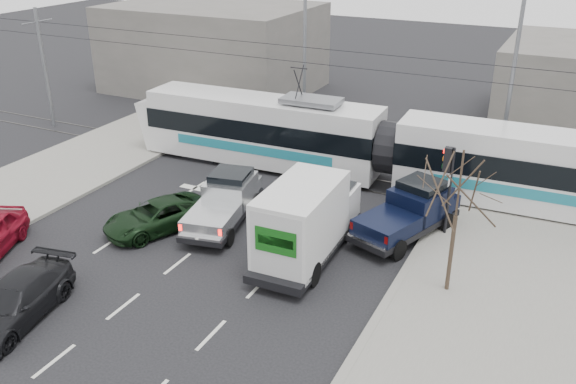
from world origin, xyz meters
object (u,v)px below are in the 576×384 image
at_px(street_lamp_far, 302,43).
at_px(dark_car, 15,301).
at_px(silver_pickup, 226,199).
at_px(tram, 388,149).
at_px(traffic_signal, 448,172).
at_px(navy_pickup, 411,211).
at_px(bare_tree, 459,191).
at_px(box_truck, 307,221).
at_px(green_car, 157,216).
at_px(street_lamp_near, 509,72).

distance_m(street_lamp_far, dark_car, 21.47).
bearing_deg(silver_pickup, tram, 42.00).
height_order(traffic_signal, tram, tram).
bearing_deg(traffic_signal, dark_car, -132.94).
bearing_deg(tram, dark_car, -117.08).
bearing_deg(navy_pickup, bare_tree, -37.09).
xyz_separation_m(street_lamp_far, box_truck, (6.55, -13.47, -3.58)).
distance_m(bare_tree, tram, 9.34).
xyz_separation_m(silver_pickup, navy_pickup, (7.22, 2.17, 0.09)).
height_order(street_lamp_far, tram, street_lamp_far).
bearing_deg(box_truck, silver_pickup, 161.35).
height_order(tram, green_car, tram).
relative_size(bare_tree, street_lamp_far, 0.56).
height_order(green_car, dark_car, dark_car).
distance_m(traffic_signal, street_lamp_far, 14.47).
height_order(traffic_signal, navy_pickup, traffic_signal).
xyz_separation_m(bare_tree, dark_car, (-11.83, -7.51, -3.13)).
xyz_separation_m(street_lamp_near, box_truck, (-4.95, -11.47, -3.58)).
bearing_deg(dark_car, silver_pickup, 64.75).
bearing_deg(silver_pickup, green_car, -148.25).
relative_size(traffic_signal, street_lamp_far, 0.40).
relative_size(street_lamp_far, green_car, 2.05).
height_order(street_lamp_near, silver_pickup, street_lamp_near).
height_order(bare_tree, traffic_signal, bare_tree).
bearing_deg(green_car, street_lamp_far, 115.05).
distance_m(traffic_signal, green_car, 11.63).
bearing_deg(green_car, traffic_signal, 47.99).
distance_m(silver_pickup, green_car, 2.85).
bearing_deg(traffic_signal, silver_pickup, -162.38).
relative_size(street_lamp_near, box_truck, 1.44).
height_order(bare_tree, silver_pickup, bare_tree).
distance_m(tram, navy_pickup, 5.01).
xyz_separation_m(traffic_signal, navy_pickup, (-1.18, -0.50, -1.69)).
bearing_deg(box_truck, dark_car, -132.98).
relative_size(street_lamp_far, dark_car, 1.96).
bearing_deg(street_lamp_near, silver_pickup, -132.25).
bearing_deg(box_truck, street_lamp_near, 64.81).
distance_m(box_truck, green_car, 6.45).
height_order(street_lamp_near, tram, street_lamp_near).
xyz_separation_m(street_lamp_far, tram, (7.12, -5.65, -3.28)).
distance_m(street_lamp_near, navy_pickup, 9.20).
height_order(box_truck, navy_pickup, box_truck).
xyz_separation_m(bare_tree, street_lamp_far, (-11.79, 13.50, 1.32)).
distance_m(bare_tree, traffic_signal, 4.28).
xyz_separation_m(street_lamp_far, silver_pickup, (2.26, -12.17, -4.15)).
bearing_deg(bare_tree, dark_car, -147.61).
relative_size(tram, box_truck, 4.05).
bearing_deg(street_lamp_near, green_car, -133.06).
height_order(silver_pickup, navy_pickup, navy_pickup).
bearing_deg(green_car, bare_tree, 27.23).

